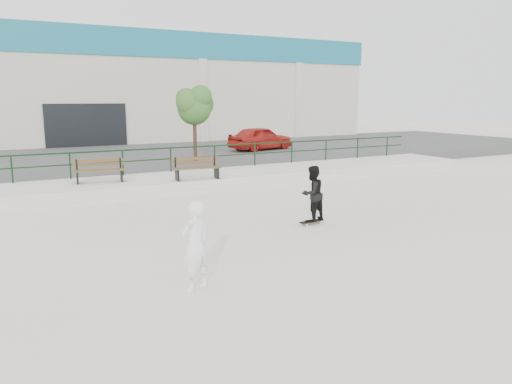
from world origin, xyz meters
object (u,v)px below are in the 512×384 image
tree (195,104)px  red_car (261,138)px  bench_left (99,171)px  skateboard (312,222)px  standing_skater (312,194)px  bench_right (197,168)px  seated_skater (195,246)px

tree → red_car: 6.39m
bench_left → skateboard: size_ratio=2.39×
bench_left → standing_skater: (4.40, -7.26, -0.03)m
tree → red_car: bearing=28.9°
bench_left → red_car: red_car is taller
tree → skateboard: size_ratio=4.58×
standing_skater → bench_right: bearing=-94.1°
bench_left → standing_skater: size_ratio=1.21×
red_car → seated_skater: 20.83m
seated_skater → bench_right: bearing=-131.0°
skateboard → standing_skater: standing_skater is taller
bench_right → skateboard: bench_right is taller
red_car → skateboard: size_ratio=5.13×
red_car → skateboard: bearing=143.9°
skateboard → seated_skater: bearing=-154.6°
bench_left → tree: size_ratio=0.52×
red_car → skateboard: (-6.43, -14.53, -1.13)m
bench_right → bench_left: bearing=169.5°
seated_skater → tree: bearing=-130.8°
bench_left → bench_right: size_ratio=1.01×
skateboard → red_car: bearing=58.9°
seated_skater → red_car: bearing=-141.4°
red_car → skateboard: red_car is taller
tree → red_car: tree is taller
bench_right → skateboard: 6.32m
bench_left → skateboard: (4.40, -7.26, -0.85)m
bench_right → seated_skater: seated_skater is taller
tree → standing_skater: (-1.13, -11.61, -2.35)m
standing_skater → seated_skater: size_ratio=0.92×
standing_skater → bench_left: bearing=-72.3°
bench_left → red_car: (10.83, 7.27, 0.28)m
red_car → standing_skater: 15.90m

